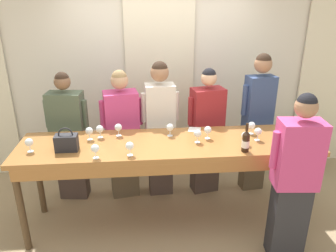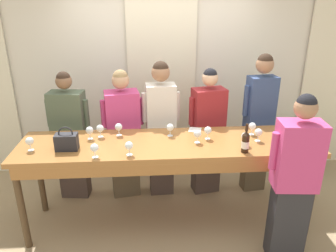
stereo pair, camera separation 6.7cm
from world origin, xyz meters
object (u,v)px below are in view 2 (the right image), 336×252
at_px(wine_glass_front_mid, 197,134).
at_px(potted_plant, 313,147).
at_px(wine_glass_center_left, 170,128).
at_px(wine_glass_center_mid, 100,129).
at_px(wine_glass_near_host, 94,148).
at_px(host_pouring, 294,181).
at_px(tasting_bar, 169,151).
at_px(guest_cream_sweater, 161,128).
at_px(guest_olive_jacket, 70,136).
at_px(guest_navy_coat, 259,121).
at_px(wine_glass_center_right, 119,127).
at_px(guest_pink_top, 123,135).
at_px(wine_bottle, 245,142).
at_px(wine_glass_by_bottle, 30,141).
at_px(wine_glass_back_left, 208,131).
at_px(wine_glass_back_mid, 245,137).
at_px(guest_striped_shirt, 207,132).
at_px(wine_glass_front_left, 258,133).
at_px(wine_glass_front_right, 252,126).
at_px(handbag, 67,141).
at_px(wine_glass_back_right, 129,146).
at_px(wine_glass_by_handbag, 90,131).

distance_m(wine_glass_front_mid, potted_plant, 2.28).
distance_m(wine_glass_center_left, wine_glass_center_mid, 0.76).
bearing_deg(wine_glass_near_host, host_pouring, -9.65).
height_order(tasting_bar, guest_cream_sweater, guest_cream_sweater).
xyz_separation_m(tasting_bar, wine_glass_center_mid, (-0.73, 0.21, 0.19)).
bearing_deg(guest_olive_jacket, guest_navy_coat, -0.00).
xyz_separation_m(wine_glass_front_mid, wine_glass_center_right, (-0.83, 0.25, -0.00)).
height_order(wine_glass_center_right, guest_pink_top, guest_pink_top).
bearing_deg(wine_bottle, wine_glass_by_bottle, 175.14).
distance_m(wine_glass_center_mid, wine_glass_by_bottle, 0.71).
distance_m(wine_glass_by_bottle, host_pouring, 2.55).
height_order(wine_glass_center_right, guest_cream_sweater, guest_cream_sweater).
distance_m(wine_glass_back_left, wine_glass_back_mid, 0.40).
relative_size(wine_glass_back_mid, guest_striped_shirt, 0.09).
distance_m(wine_glass_front_left, wine_glass_front_right, 0.17).
bearing_deg(potted_plant, guest_striped_shirt, -166.51).
bearing_deg(wine_glass_front_right, guest_striped_shirt, 128.32).
bearing_deg(wine_glass_center_right, wine_bottle, -21.39).
xyz_separation_m(handbag, wine_glass_back_right, (0.62, -0.17, 0.01)).
relative_size(tasting_bar, wine_glass_by_bottle, 22.24).
xyz_separation_m(wine_glass_by_bottle, guest_navy_coat, (2.56, 0.74, -0.13)).
relative_size(wine_glass_back_right, guest_navy_coat, 0.08).
height_order(wine_glass_back_mid, guest_pink_top, guest_pink_top).
xyz_separation_m(wine_glass_back_left, guest_olive_jacket, (-1.59, 0.58, -0.27)).
xyz_separation_m(handbag, wine_glass_by_bottle, (-0.36, 0.00, 0.01)).
distance_m(wine_glass_back_right, wine_glass_by_handbag, 0.60).
height_order(wine_glass_back_left, guest_pink_top, guest_pink_top).
distance_m(guest_cream_sweater, potted_plant, 2.33).
relative_size(guest_pink_top, guest_striped_shirt, 1.00).
height_order(wine_glass_center_left, wine_glass_center_right, same).
relative_size(wine_glass_back_mid, wine_glass_back_right, 1.00).
xyz_separation_m(wine_glass_front_left, wine_glass_center_right, (-1.47, 0.25, -0.00)).
xyz_separation_m(wine_glass_front_right, wine_glass_back_mid, (-0.16, -0.27, -0.00)).
height_order(guest_cream_sweater, guest_navy_coat, guest_navy_coat).
bearing_deg(potted_plant, wine_bottle, -137.89).
relative_size(wine_glass_front_left, host_pouring, 0.08).
distance_m(wine_glass_front_mid, host_pouring, 1.02).
distance_m(guest_olive_jacket, guest_navy_coat, 2.35).
distance_m(wine_bottle, wine_glass_center_left, 0.83).
relative_size(wine_glass_back_left, wine_glass_near_host, 1.00).
relative_size(wine_glass_back_mid, wine_glass_near_host, 1.00).
distance_m(wine_glass_front_right, wine_glass_back_mid, 0.31).
distance_m(wine_glass_front_mid, wine_glass_back_mid, 0.49).
distance_m(wine_glass_center_right, guest_striped_shirt, 1.18).
bearing_deg(guest_olive_jacket, guest_pink_top, 0.00).
bearing_deg(wine_glass_near_host, wine_glass_center_left, 31.69).
height_order(wine_glass_front_right, host_pouring, host_pouring).
xyz_separation_m(wine_glass_near_host, guest_cream_sweater, (0.67, 0.94, -0.19)).
xyz_separation_m(wine_glass_near_host, guest_navy_coat, (1.90, 0.94, -0.13)).
height_order(guest_striped_shirt, host_pouring, host_pouring).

